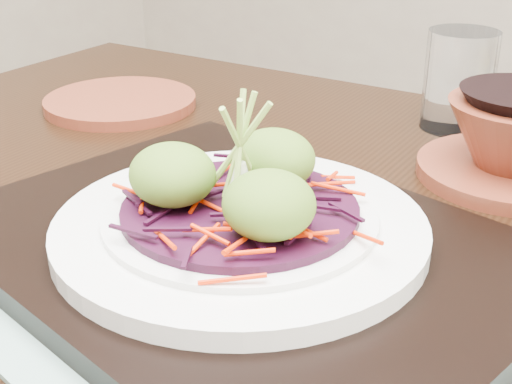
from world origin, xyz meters
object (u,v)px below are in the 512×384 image
Objects in this scene: dining_table at (325,343)px; terracotta_side_plate at (120,102)px; water_glass at (459,81)px; white_plate at (240,226)px; serving_tray at (240,249)px.

terracotta_side_plate is at bearing 156.07° from dining_table.
dining_table is 11.76× the size of water_glass.
dining_table is at bearing 65.24° from white_plate.
serving_tray is at bearing -146.31° from white_plate.
dining_table is 3.07× the size of serving_tray.
water_glass reaches higher than serving_tray.
serving_tray reaches higher than terracotta_side_plate.
water_glass is (0.37, 0.17, 0.05)m from terracotta_side_plate.
dining_table is 0.14m from serving_tray.
water_glass is (0.01, 0.39, 0.04)m from serving_tray.
serving_tray is at bearing -92.12° from water_glass.
water_glass is at bearing 87.88° from white_plate.
terracotta_side_plate is at bearing 157.26° from serving_tray.
white_plate is at bearing -118.23° from dining_table.
water_glass reaches higher than dining_table.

